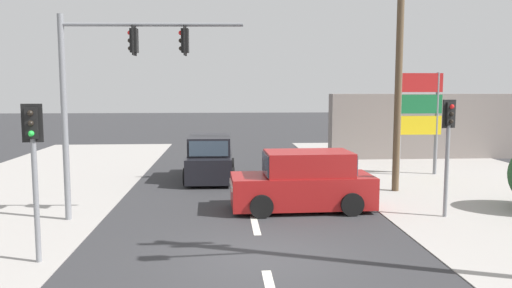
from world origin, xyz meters
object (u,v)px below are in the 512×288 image
utility_pole_midground_right (399,48)px  shopping_plaza_sign (419,109)px  suv_kerbside_parked (210,159)px  traffic_signal_mast (108,79)px  pedestal_signal_left_kerb (34,156)px  suv_receding_far (303,183)px  pedestal_signal_right_kerb (448,138)px

utility_pole_midground_right → shopping_plaza_sign: size_ratio=2.23×
shopping_plaza_sign → suv_kerbside_parked: 9.55m
traffic_signal_mast → pedestal_signal_left_kerb: bearing=-103.0°
utility_pole_midground_right → shopping_plaza_sign: (2.22, 3.54, -2.39)m
suv_kerbside_parked → suv_receding_far: (3.12, -5.63, 0.00)m
utility_pole_midground_right → shopping_plaza_sign: bearing=57.9°
traffic_signal_mast → pedestal_signal_right_kerb: size_ratio=1.69×
pedestal_signal_right_kerb → shopping_plaza_sign: size_ratio=0.77×
pedestal_signal_left_kerb → suv_receding_far: bearing=33.9°
suv_kerbside_parked → traffic_signal_mast: bearing=-112.9°
shopping_plaza_sign → pedestal_signal_left_kerb: bearing=-140.3°
pedestal_signal_left_kerb → utility_pole_midground_right: bearing=33.9°
pedestal_signal_left_kerb → suv_kerbside_parked: (3.58, 10.13, -1.53)m
traffic_signal_mast → suv_receding_far: traffic_signal_mast is taller
pedestal_signal_right_kerb → pedestal_signal_left_kerb: bearing=-163.2°
utility_pole_midground_right → pedestal_signal_right_kerb: 4.88m
pedestal_signal_left_kerb → suv_kerbside_parked: bearing=70.5°
pedestal_signal_right_kerb → suv_kerbside_parked: size_ratio=0.78×
shopping_plaza_sign → suv_receding_far: (-6.18, -6.20, -2.10)m
traffic_signal_mast → suv_kerbside_parked: bearing=67.1°
shopping_plaza_sign → pedestal_signal_right_kerb: bearing=-105.3°
pedestal_signal_left_kerb → shopping_plaza_sign: size_ratio=0.77×
pedestal_signal_right_kerb → suv_receding_far: 4.58m
pedestal_signal_right_kerb → suv_receding_far: pedestal_signal_right_kerb is taller
suv_kerbside_parked → utility_pole_midground_right: bearing=-22.8°
traffic_signal_mast → pedestal_signal_right_kerb: 10.16m
pedestal_signal_right_kerb → suv_receding_far: size_ratio=0.78×
traffic_signal_mast → shopping_plaza_sign: (12.05, 7.08, -1.16)m
traffic_signal_mast → shopping_plaza_sign: traffic_signal_mast is taller
utility_pole_midground_right → pedestal_signal_left_kerb: (-10.66, -7.16, -2.96)m
suv_receding_far → shopping_plaza_sign: bearing=45.1°
shopping_plaza_sign → suv_receding_far: size_ratio=1.00×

